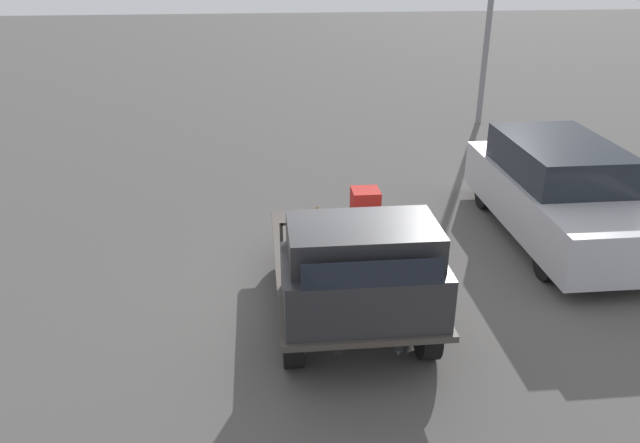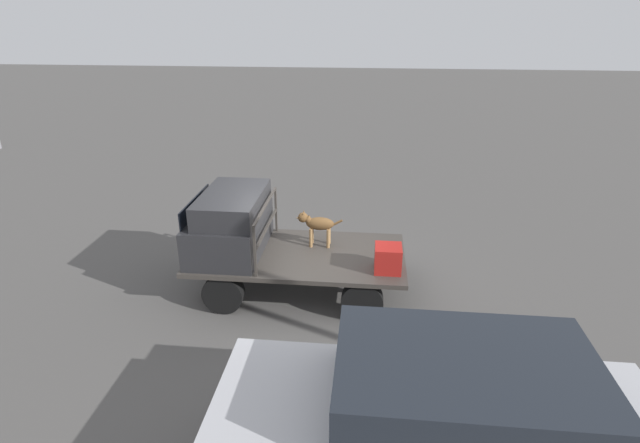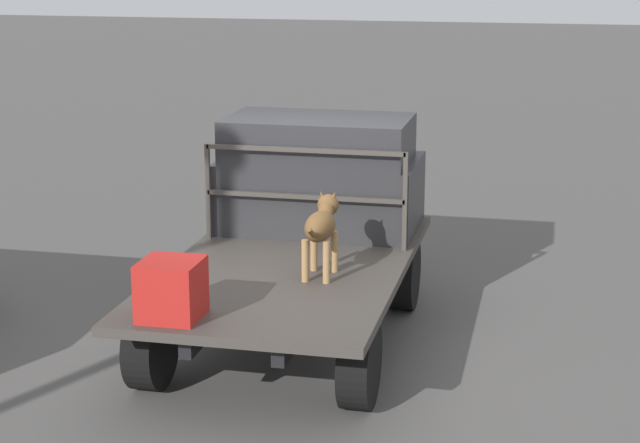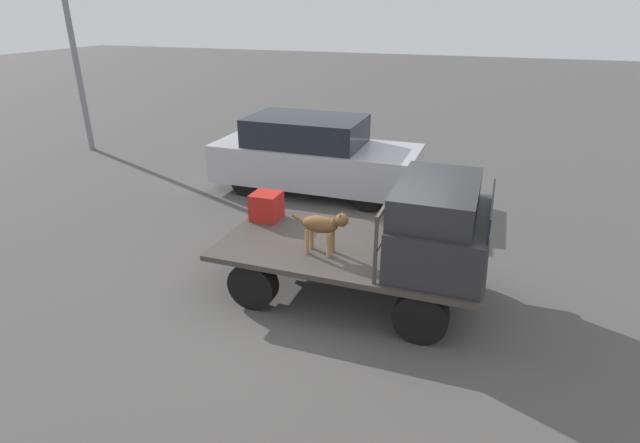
# 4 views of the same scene
# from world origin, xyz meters

# --- Properties ---
(ground_plane) EXTENTS (80.00, 80.00, 0.00)m
(ground_plane) POSITION_xyz_m (0.00, 0.00, 0.00)
(ground_plane) COLOR #514F4C
(flatbed_truck) EXTENTS (3.80, 2.02, 0.76)m
(flatbed_truck) POSITION_xyz_m (0.00, 0.00, 0.56)
(flatbed_truck) COLOR black
(flatbed_truck) RESTS_ON ground
(truck_cab) EXTENTS (1.21, 1.90, 1.10)m
(truck_cab) POSITION_xyz_m (1.22, 0.00, 1.28)
(truck_cab) COLOR #28282B
(truck_cab) RESTS_ON flatbed_truck
(truck_headboard) EXTENTS (0.04, 1.90, 0.91)m
(truck_headboard) POSITION_xyz_m (0.57, 0.00, 1.36)
(truck_headboard) COLOR #3D3833
(truck_headboard) RESTS_ON flatbed_truck
(dog) EXTENTS (0.86, 0.24, 0.67)m
(dog) POSITION_xyz_m (-0.29, -0.35, 1.19)
(dog) COLOR #9E7547
(dog) RESTS_ON flatbed_truck
(cargo_crate) EXTENTS (0.44, 0.44, 0.44)m
(cargo_crate) POSITION_xyz_m (-1.58, 0.50, 0.98)
(cargo_crate) COLOR #AD1E19
(cargo_crate) RESTS_ON flatbed_truck
(parked_sedan) EXTENTS (4.60, 1.84, 1.71)m
(parked_sedan) POSITION_xyz_m (-2.05, 3.99, 0.85)
(parked_sedan) COLOR black
(parked_sedan) RESTS_ON ground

